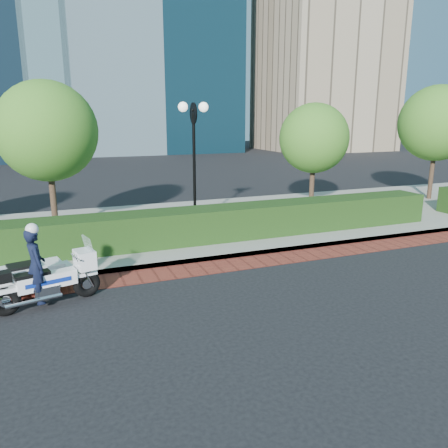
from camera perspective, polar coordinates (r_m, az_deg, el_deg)
name	(u,v)px	position (r m, az deg, el deg)	size (l,w,h in m)	color
ground	(223,289)	(10.23, -0.10, -8.47)	(120.00, 120.00, 0.00)	black
brick_strip	(202,268)	(11.55, -2.84, -5.81)	(60.00, 1.00, 0.01)	maroon
sidewalk	(162,227)	(15.68, -8.15, -0.39)	(60.00, 8.00, 0.15)	gray
hedge_main	(180,227)	(13.29, -5.79, -0.34)	(18.00, 1.20, 1.00)	black
lamppost	(194,146)	(14.74, -3.95, 10.18)	(1.02, 0.70, 4.21)	black
tree_b	(47,131)	(15.32, -22.12, 11.14)	(3.20, 3.20, 4.89)	#332319
tree_c	(314,138)	(18.29, 11.68, 10.90)	(2.80, 2.80, 4.30)	#332319
tree_d	(437,123)	(22.49, 26.08, 11.73)	(3.40, 3.40, 5.16)	#332319
tower_right	(327,29)	(57.31, 13.26, 23.59)	(14.00, 12.00, 28.00)	gray
police_motorcycle	(38,274)	(10.14, -23.13, -6.07)	(2.25, 1.62, 1.82)	black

